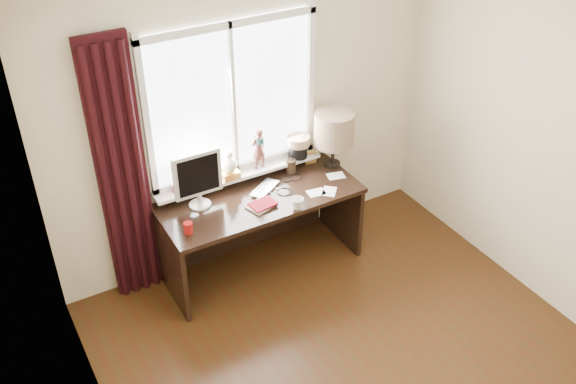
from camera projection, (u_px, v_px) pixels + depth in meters
ceiling at (423, 43)px, 3.16m from camera, size 3.50×4.00×0.00m
wall_back at (248, 117)px, 5.33m from camera, size 3.50×0.00×2.60m
wall_left at (116, 359)px, 3.17m from camera, size 0.00×4.00×2.60m
laptop at (265, 189)px, 5.41m from camera, size 0.36×0.33×0.02m
mug at (297, 203)px, 5.16m from camera, size 0.14×0.14×0.10m
red_cup at (188, 228)px, 4.89m from camera, size 0.07×0.07×0.09m
window at (237, 122)px, 5.24m from camera, size 1.52×0.21×1.40m
curtain at (123, 177)px, 4.90m from camera, size 0.38×0.09×2.25m
desk at (256, 214)px, 5.53m from camera, size 1.70×0.70×0.75m
monitor at (198, 177)px, 5.07m from camera, size 0.40×0.18×0.49m
notebook_stack at (262, 205)px, 5.20m from camera, size 0.26×0.22×0.03m
brush_holder at (291, 166)px, 5.62m from camera, size 0.09×0.09×0.25m
icon_frame at (311, 157)px, 5.73m from camera, size 0.10×0.04×0.13m
table_lamp at (334, 129)px, 5.54m from camera, size 0.35×0.35×0.52m
loose_papers at (327, 186)px, 5.45m from camera, size 0.45×0.34×0.00m
desk_cables at (288, 184)px, 5.48m from camera, size 0.36×0.33×0.01m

